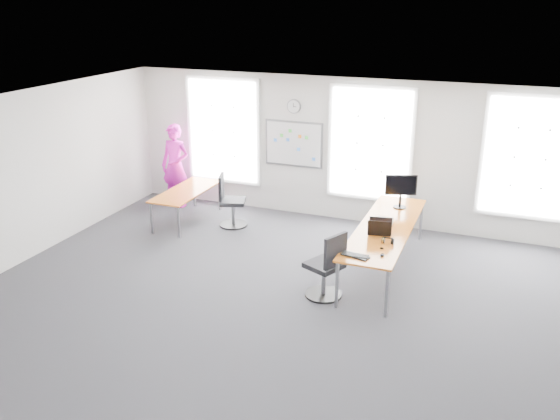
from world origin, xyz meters
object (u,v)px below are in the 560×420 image
at_px(chair_right, 327,269).
at_px(headphones, 387,241).
at_px(desk_right, 385,229).
at_px(keyboard, 355,256).
at_px(person, 175,166).
at_px(chair_left, 230,204).
at_px(desk_left, 186,193).
at_px(monitor, 401,188).

distance_m(chair_right, headphones, 1.08).
bearing_deg(desk_right, keyboard, -97.02).
relative_size(person, headphones, 9.94).
height_order(chair_left, headphones, chair_left).
xyz_separation_m(keyboard, headphones, (0.35, 0.67, 0.04)).
bearing_deg(desk_left, person, 132.18).
height_order(headphones, monitor, monitor).
bearing_deg(desk_left, desk_right, -10.65).
distance_m(chair_left, keyboard, 3.99).
bearing_deg(monitor, chair_left, 162.90).
xyz_separation_m(chair_left, person, (-1.67, 0.69, 0.45)).
distance_m(chair_right, person, 5.36).
bearing_deg(person, monitor, -3.93).
height_order(desk_left, person, person).
xyz_separation_m(desk_right, headphones, (0.18, -0.72, 0.10)).
bearing_deg(desk_right, chair_left, 164.94).
height_order(keyboard, headphones, headphones).
xyz_separation_m(person, headphones, (5.26, -2.32, -0.08)).
height_order(desk_left, monitor, monitor).
bearing_deg(monitor, headphones, -104.33).
bearing_deg(desk_right, person, 162.48).
bearing_deg(chair_right, headphones, 151.97).
distance_m(desk_right, keyboard, 1.40).
height_order(desk_right, headphones, headphones).
distance_m(chair_right, keyboard, 0.56).
relative_size(desk_right, headphones, 17.62).
bearing_deg(chair_left, chair_right, -148.05).
distance_m(chair_left, headphones, 3.97).
distance_m(desk_right, monitor, 1.11).
xyz_separation_m(headphones, monitor, (-0.14, 1.74, 0.33)).
xyz_separation_m(chair_left, keyboard, (3.25, -2.31, 0.34)).
bearing_deg(chair_right, desk_left, -94.99).
distance_m(desk_left, keyboard, 4.75).
distance_m(desk_left, monitor, 4.46).
distance_m(desk_right, chair_left, 3.55).
height_order(chair_right, headphones, chair_right).
bearing_deg(keyboard, person, 164.34).
bearing_deg(desk_left, headphones, -18.71).
xyz_separation_m(person, keyboard, (4.91, -2.99, -0.12)).
xyz_separation_m(desk_right, keyboard, (-0.17, -1.39, 0.06)).
xyz_separation_m(desk_left, keyboard, (4.20, -2.21, 0.19)).
distance_m(desk_right, desk_left, 4.45).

